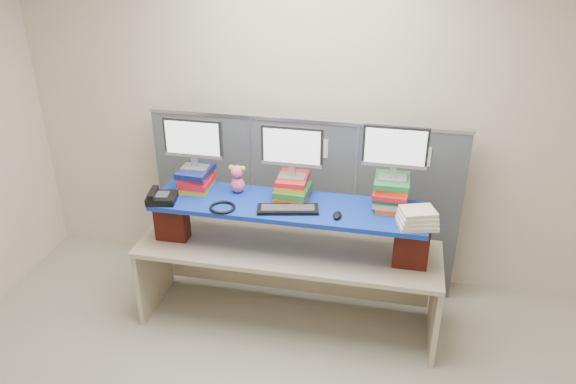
% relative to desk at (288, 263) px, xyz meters
% --- Properties ---
extents(room, '(5.00, 4.00, 2.80)m').
position_rel_desk_xyz_m(room, '(0.00, -1.18, 0.84)').
color(room, beige).
rests_on(room, ground).
extents(cubicle_partition, '(2.60, 0.06, 1.53)m').
position_rel_desk_xyz_m(cubicle_partition, '(0.00, 0.60, 0.21)').
color(cubicle_partition, '#444950').
rests_on(cubicle_partition, ground).
extents(desk, '(2.31, 0.67, 0.70)m').
position_rel_desk_xyz_m(desk, '(0.00, 0.00, 0.00)').
color(desk, '#B8A98D').
rests_on(desk, ground).
extents(brick_pier_left, '(0.25, 0.13, 0.33)m').
position_rel_desk_xyz_m(brick_pier_left, '(-0.91, -0.05, 0.31)').
color(brick_pier_left, maroon).
rests_on(brick_pier_left, desk).
extents(brick_pier_right, '(0.25, 0.13, 0.33)m').
position_rel_desk_xyz_m(brick_pier_right, '(0.91, -0.05, 0.31)').
color(brick_pier_right, maroon).
rests_on(brick_pier_right, desk).
extents(blue_board, '(2.01, 0.50, 0.04)m').
position_rel_desk_xyz_m(blue_board, '(0.00, 0.00, 0.49)').
color(blue_board, '#0B3593').
rests_on(blue_board, brick_pier_left).
extents(book_stack_left, '(0.25, 0.30, 0.17)m').
position_rel_desk_xyz_m(book_stack_left, '(-0.74, 0.11, 0.60)').
color(book_stack_left, gold).
rests_on(book_stack_left, blue_board).
extents(book_stack_center, '(0.25, 0.30, 0.17)m').
position_rel_desk_xyz_m(book_stack_center, '(0.01, 0.12, 0.59)').
color(book_stack_center, '#DB5814').
rests_on(book_stack_center, blue_board).
extents(book_stack_right, '(0.26, 0.32, 0.22)m').
position_rel_desk_xyz_m(book_stack_right, '(0.73, 0.12, 0.63)').
color(book_stack_right, '#DB5814').
rests_on(book_stack_right, blue_board).
extents(monitor_left, '(0.45, 0.13, 0.39)m').
position_rel_desk_xyz_m(monitor_left, '(-0.75, 0.12, 0.90)').
color(monitor_left, '#9C9CA1').
rests_on(monitor_left, book_stack_left).
extents(monitor_center, '(0.45, 0.13, 0.39)m').
position_rel_desk_xyz_m(monitor_center, '(0.00, 0.12, 0.90)').
color(monitor_center, '#9C9CA1').
rests_on(monitor_center, book_stack_center).
extents(monitor_right, '(0.45, 0.13, 0.39)m').
position_rel_desk_xyz_m(monitor_right, '(0.73, 0.12, 0.96)').
color(monitor_right, '#9C9CA1').
rests_on(monitor_right, book_stack_right).
extents(keyboard, '(0.46, 0.23, 0.03)m').
position_rel_desk_xyz_m(keyboard, '(0.02, -0.10, 0.53)').
color(keyboard, black).
rests_on(keyboard, blue_board).
extents(mouse, '(0.09, 0.12, 0.03)m').
position_rel_desk_xyz_m(mouse, '(0.38, -0.12, 0.53)').
color(mouse, black).
rests_on(mouse, blue_board).
extents(desk_phone, '(0.24, 0.22, 0.09)m').
position_rel_desk_xyz_m(desk_phone, '(-0.93, -0.15, 0.55)').
color(desk_phone, black).
rests_on(desk_phone, blue_board).
extents(headset, '(0.21, 0.21, 0.02)m').
position_rel_desk_xyz_m(headset, '(-0.45, -0.17, 0.52)').
color(headset, black).
rests_on(headset, blue_board).
extents(plush_toy, '(0.13, 0.10, 0.22)m').
position_rel_desk_xyz_m(plush_toy, '(-0.41, 0.11, 0.63)').
color(plush_toy, '#F05B95').
rests_on(plush_toy, blue_board).
extents(binder_stack, '(0.30, 0.27, 0.12)m').
position_rel_desk_xyz_m(binder_stack, '(0.92, -0.12, 0.57)').
color(binder_stack, beige).
rests_on(binder_stack, blue_board).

